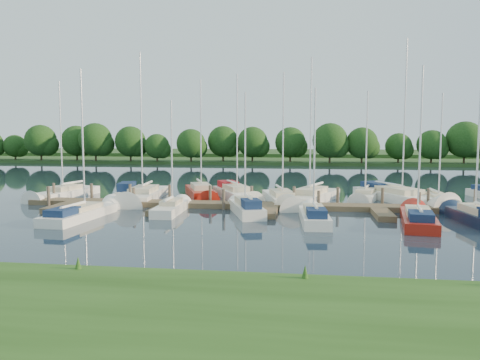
# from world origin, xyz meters

# --- Properties ---
(ground) EXTENTS (260.00, 260.00, 0.00)m
(ground) POSITION_xyz_m (0.00, 0.00, 0.00)
(ground) COLOR #192633
(ground) RESTS_ON ground
(near_bank) EXTENTS (90.00, 10.00, 0.50)m
(near_bank) POSITION_xyz_m (0.00, -16.00, 0.25)
(near_bank) COLOR #204212
(near_bank) RESTS_ON ground
(dock) EXTENTS (40.00, 6.00, 0.40)m
(dock) POSITION_xyz_m (0.00, 7.31, 0.20)
(dock) COLOR brown
(dock) RESTS_ON ground
(mooring_pilings) EXTENTS (38.24, 2.84, 2.00)m
(mooring_pilings) POSITION_xyz_m (0.00, 8.43, 0.60)
(mooring_pilings) COLOR #473D33
(mooring_pilings) RESTS_ON ground
(far_shore) EXTENTS (180.00, 30.00, 0.60)m
(far_shore) POSITION_xyz_m (0.00, 75.00, 0.30)
(far_shore) COLOR #23471B
(far_shore) RESTS_ON ground
(distant_hill) EXTENTS (220.00, 40.00, 1.40)m
(distant_hill) POSITION_xyz_m (0.00, 100.00, 0.70)
(distant_hill) COLOR #314E22
(distant_hill) RESTS_ON ground
(treeline) EXTENTS (144.99, 9.54, 8.06)m
(treeline) POSITION_xyz_m (3.74, 62.20, 3.93)
(treeline) COLOR #38281C
(treeline) RESTS_ON ground
(sailboat_n_0) EXTENTS (3.12, 8.65, 10.93)m
(sailboat_n_0) POSITION_xyz_m (-19.25, 11.60, 0.28)
(sailboat_n_0) COLOR white
(sailboat_n_0) RESTS_ON ground
(motorboat) EXTENTS (2.39, 5.63, 1.81)m
(motorboat) POSITION_xyz_m (-13.48, 11.97, 0.37)
(motorboat) COLOR white
(motorboat) RESTS_ON ground
(sailboat_n_2) EXTENTS (3.38, 10.65, 13.30)m
(sailboat_n_2) POSITION_xyz_m (-11.58, 11.10, 0.27)
(sailboat_n_2) COLOR white
(sailboat_n_2) RESTS_ON ground
(sailboat_n_3) EXTENTS (4.47, 8.60, 11.17)m
(sailboat_n_3) POSITION_xyz_m (-6.94, 13.64, 0.29)
(sailboat_n_3) COLOR #A0190E
(sailboat_n_3) RESTS_ON ground
(sailboat_n_4) EXTENTS (5.35, 8.79, 11.56)m
(sailboat_n_4) POSITION_xyz_m (-3.65, 13.37, 0.34)
(sailboat_n_4) COLOR white
(sailboat_n_4) RESTS_ON ground
(sailboat_n_5) EXTENTS (3.78, 8.92, 11.24)m
(sailboat_n_5) POSITION_xyz_m (0.70, 10.48, 0.27)
(sailboat_n_5) COLOR white
(sailboat_n_5) RESTS_ON ground
(sailboat_n_6) EXTENTS (5.11, 9.86, 12.62)m
(sailboat_n_6) POSITION_xyz_m (3.09, 11.62, 0.28)
(sailboat_n_6) COLOR white
(sailboat_n_6) RESTS_ON ground
(sailboat_n_7) EXTENTS (3.55, 7.88, 9.91)m
(sailboat_n_7) POSITION_xyz_m (7.95, 13.99, 0.27)
(sailboat_n_7) COLOR white
(sailboat_n_7) RESTS_ON ground
(sailboat_n_8) EXTENTS (6.63, 11.12, 14.32)m
(sailboat_n_8) POSITION_xyz_m (10.68, 13.41, 0.33)
(sailboat_n_8) COLOR white
(sailboat_n_8) RESTS_ON ground
(sailboat_n_9) EXTENTS (1.86, 7.39, 9.40)m
(sailboat_n_9) POSITION_xyz_m (13.40, 11.51, 0.27)
(sailboat_n_9) COLOR white
(sailboat_n_9) RESTS_ON ground
(sailboat_s_0) EXTENTS (2.50, 8.44, 10.56)m
(sailboat_s_0) POSITION_xyz_m (-12.65, 1.73, 0.30)
(sailboat_s_0) COLOR white
(sailboat_s_0) RESTS_ON ground
(sailboat_s_1) EXTENTS (1.76, 6.67, 8.61)m
(sailboat_s_1) POSITION_xyz_m (-7.22, 4.96, 0.27)
(sailboat_s_1) COLOR white
(sailboat_s_1) RESTS_ON ground
(sailboat_s_2) EXTENTS (3.41, 7.09, 9.28)m
(sailboat_s_2) POSITION_xyz_m (-1.65, 5.06, 0.34)
(sailboat_s_2) COLOR white
(sailboat_s_2) RESTS_ON ground
(sailboat_s_3) EXTENTS (2.06, 7.14, 9.20)m
(sailboat_s_3) POSITION_xyz_m (3.18, 2.44, 0.32)
(sailboat_s_3) COLOR white
(sailboat_s_3) RESTS_ON ground
(sailboat_s_4) EXTENTS (3.04, 8.38, 10.50)m
(sailboat_s_4) POSITION_xyz_m (9.83, 2.72, 0.31)
(sailboat_s_4) COLOR #A0190E
(sailboat_s_4) RESTS_ON ground
(sailboat_s_5) EXTENTS (2.51, 7.72, 9.97)m
(sailboat_s_5) POSITION_xyz_m (13.61, 3.05, 0.34)
(sailboat_s_5) COLOR #101E37
(sailboat_s_5) RESTS_ON ground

